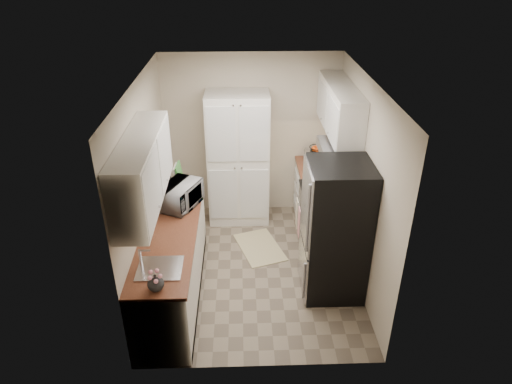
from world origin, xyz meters
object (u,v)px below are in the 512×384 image
at_px(pantry_cabinet, 238,159).
at_px(wine_bottle, 169,183).
at_px(toaster_oven, 318,157).
at_px(refrigerator, 336,231).
at_px(electric_range, 325,221).
at_px(microwave, 180,195).

distance_m(pantry_cabinet, wine_bottle, 1.27).
distance_m(wine_bottle, toaster_oven, 2.27).
distance_m(refrigerator, wine_bottle, 2.21).
height_order(pantry_cabinet, refrigerator, pantry_cabinet).
relative_size(pantry_cabinet, refrigerator, 1.18).
bearing_deg(electric_range, refrigerator, -92.48).
bearing_deg(refrigerator, wine_bottle, 157.88).
distance_m(electric_range, microwave, 2.00).
bearing_deg(wine_bottle, toaster_oven, 23.20).
distance_m(microwave, toaster_oven, 2.25).
height_order(electric_range, refrigerator, refrigerator).
relative_size(refrigerator, wine_bottle, 5.30).
relative_size(electric_range, refrigerator, 0.66).
bearing_deg(wine_bottle, refrigerator, -22.12).
relative_size(electric_range, microwave, 2.05).
relative_size(microwave, wine_bottle, 1.71).
bearing_deg(toaster_oven, electric_range, -110.62).
height_order(electric_range, wine_bottle, wine_bottle).
distance_m(pantry_cabinet, refrigerator, 2.07).
bearing_deg(toaster_oven, microwave, -167.39).
bearing_deg(wine_bottle, pantry_cabinet, 44.90).
relative_size(pantry_cabinet, microwave, 3.64).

